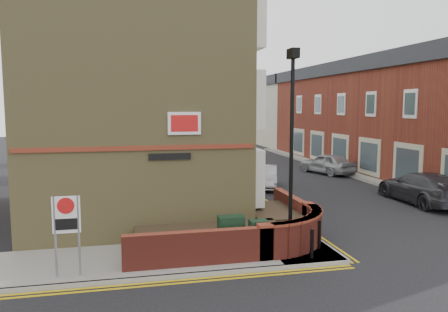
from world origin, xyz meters
TOP-DOWN VIEW (x-y plane):
  - ground at (0.00, 0.00)m, footprint 120.00×120.00m
  - pavement_corner at (-3.50, 1.50)m, footprint 13.00×3.00m
  - pavement_main at (2.00, 16.00)m, footprint 2.00×32.00m
  - pavement_far at (13.00, 13.00)m, footprint 4.00×40.00m
  - kerb_side at (-3.50, 0.00)m, footprint 13.00×0.15m
  - kerb_main_near at (3.00, 16.00)m, footprint 0.15×32.00m
  - kerb_main_far at (11.00, 13.00)m, footprint 0.15×40.00m
  - yellow_lines_side at (-3.50, -0.25)m, footprint 13.00×0.28m
  - yellow_lines_main at (3.25, 16.00)m, footprint 0.28×32.00m
  - corner_building at (-2.84, 8.00)m, footprint 8.95×10.40m
  - garden_wall at (0.00, 2.50)m, footprint 6.80×6.00m
  - lamppost at (1.60, 1.20)m, footprint 0.25×0.50m
  - utility_cabinet_large at (-0.30, 1.30)m, footprint 0.80×0.45m
  - utility_cabinet_small at (0.50, 1.00)m, footprint 0.55×0.40m
  - bollard_near at (2.00, 0.40)m, footprint 0.11×0.11m
  - bollard_far at (2.60, 1.20)m, footprint 0.11×0.11m
  - zone_sign at (-5.00, 0.50)m, footprint 0.72×0.07m
  - far_terrace at (14.50, 17.00)m, footprint 5.40×30.40m
  - far_terrace_cream at (14.50, 38.00)m, footprint 5.40×12.40m
  - tree_near at (2.00, 14.05)m, footprint 3.64×3.65m
  - tree_mid at (2.00, 22.05)m, footprint 4.03×4.03m
  - tree_far at (2.00, 30.05)m, footprint 3.81×3.81m
  - traffic_light_assembly at (2.40, 25.00)m, footprint 0.20×0.16m
  - silver_car_near at (4.33, 12.21)m, footprint 2.47×4.03m
  - red_car_main at (3.60, 20.05)m, footprint 2.97×4.64m
  - grey_car_far at (10.50, 6.74)m, footprint 2.21×5.26m
  - silver_car_far at (10.10, 16.19)m, footprint 2.99×4.55m

SIDE VIEW (x-z plane):
  - ground at x=0.00m, z-range 0.00..0.00m
  - garden_wall at x=0.00m, z-range -0.60..0.60m
  - yellow_lines_side at x=-3.50m, z-range 0.00..0.01m
  - yellow_lines_main at x=3.25m, z-range 0.00..0.01m
  - pavement_corner at x=-3.50m, z-range 0.00..0.12m
  - pavement_main at x=2.00m, z-range 0.00..0.12m
  - pavement_far at x=13.00m, z-range 0.00..0.12m
  - kerb_side at x=-3.50m, z-range 0.00..0.12m
  - kerb_main_near at x=3.00m, z-range 0.00..0.12m
  - kerb_main_far at x=11.00m, z-range 0.00..0.12m
  - bollard_near at x=2.00m, z-range 0.12..1.02m
  - bollard_far at x=2.60m, z-range 0.12..1.02m
  - red_car_main at x=3.60m, z-range 0.00..1.19m
  - silver_car_near at x=4.33m, z-range 0.00..1.25m
  - utility_cabinet_small at x=0.50m, z-range 0.12..1.22m
  - silver_car_far at x=10.10m, z-range 0.00..1.44m
  - utility_cabinet_large at x=-0.30m, z-range 0.12..1.32m
  - grey_car_far at x=10.50m, z-range 0.00..1.52m
  - zone_sign at x=-5.00m, z-range 0.54..2.74m
  - traffic_light_assembly at x=2.40m, z-range 0.68..4.88m
  - lamppost at x=1.60m, z-range 0.19..6.49m
  - far_terrace at x=14.50m, z-range 0.04..8.04m
  - far_terrace_cream at x=14.50m, z-range 0.05..8.05m
  - tree_near at x=2.00m, z-range 1.35..8.05m
  - tree_far at x=2.00m, z-range 1.41..8.42m
  - tree_mid at x=2.00m, z-range 1.49..8.91m
  - corner_building at x=-2.84m, z-range -0.57..13.03m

